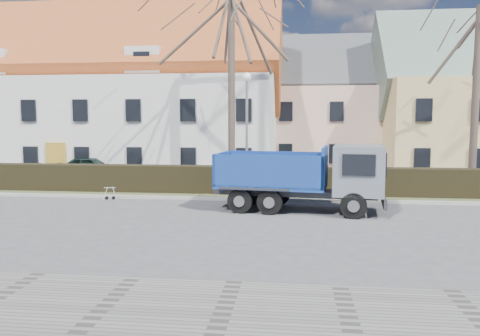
# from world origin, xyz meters

# --- Properties ---
(ground) EXTENTS (120.00, 120.00, 0.00)m
(ground) POSITION_xyz_m (0.00, 0.00, 0.00)
(ground) COLOR #4A4A4D
(sidewalk_near) EXTENTS (80.00, 5.00, 0.08)m
(sidewalk_near) POSITION_xyz_m (0.00, -8.50, 0.04)
(sidewalk_near) COLOR slate
(sidewalk_near) RESTS_ON ground
(curb_far) EXTENTS (80.00, 0.30, 0.12)m
(curb_far) POSITION_xyz_m (0.00, 4.60, 0.06)
(curb_far) COLOR #9E9B93
(curb_far) RESTS_ON ground
(grass_strip) EXTENTS (80.00, 3.00, 0.10)m
(grass_strip) POSITION_xyz_m (0.00, 6.20, 0.05)
(grass_strip) COLOR #444D2B
(grass_strip) RESTS_ON ground
(hedge) EXTENTS (60.00, 0.90, 1.30)m
(hedge) POSITION_xyz_m (0.00, 6.00, 0.65)
(hedge) COLOR black
(hedge) RESTS_ON ground
(building_white) EXTENTS (26.80, 10.80, 9.50)m
(building_white) POSITION_xyz_m (-13.00, 16.00, 4.75)
(building_white) COLOR silver
(building_white) RESTS_ON ground
(building_pink) EXTENTS (10.80, 8.80, 8.00)m
(building_pink) POSITION_xyz_m (4.00, 20.00, 4.00)
(building_pink) COLOR beige
(building_pink) RESTS_ON ground
(tree_1) EXTENTS (9.20, 9.20, 12.65)m
(tree_1) POSITION_xyz_m (-2.00, 8.50, 6.33)
(tree_1) COLOR #44382F
(tree_1) RESTS_ON ground
(tree_2) EXTENTS (8.00, 8.00, 11.00)m
(tree_2) POSITION_xyz_m (10.00, 8.50, 5.50)
(tree_2) COLOR #44382F
(tree_2) RESTS_ON ground
(dump_truck) EXTENTS (6.92, 3.30, 2.66)m
(dump_truck) POSITION_xyz_m (1.24, 2.50, 1.33)
(dump_truck) COLOR navy
(dump_truck) RESTS_ON ground
(streetlight) EXTENTS (0.46, 0.46, 5.86)m
(streetlight) POSITION_xyz_m (-1.05, 7.00, 2.93)
(streetlight) COLOR #93989A
(streetlight) RESTS_ON ground
(cart_frame) EXTENTS (0.75, 0.52, 0.63)m
(cart_frame) POSITION_xyz_m (-7.06, 4.05, 0.31)
(cart_frame) COLOR silver
(cart_frame) RESTS_ON ground
(parked_car_a) EXTENTS (4.20, 1.96, 1.39)m
(parked_car_a) POSITION_xyz_m (-10.74, 10.94, 0.70)
(parked_car_a) COLOR black
(parked_car_a) RESTS_ON ground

